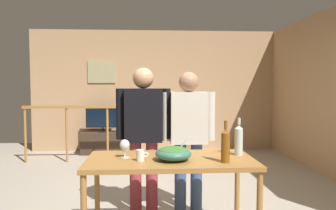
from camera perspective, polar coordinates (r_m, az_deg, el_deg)
ground_plane at (r=4.04m, az=-1.04°, el=-17.39°), size 8.78×8.78×0.00m
back_wall at (r=7.15m, az=-2.25°, el=2.55°), size 5.38×0.10×2.64m
side_wall_right at (r=5.57m, az=27.29°, el=1.87°), size 0.10×5.07×2.64m
framed_picture at (r=7.17m, az=-11.70°, el=5.75°), size 0.59×0.03×0.47m
stair_railing at (r=6.12m, az=-5.76°, el=-3.41°), size 3.11×0.10×1.11m
tv_console at (r=6.97m, az=-11.42°, el=-6.57°), size 0.90×0.40×0.46m
flat_screen_tv at (r=6.87m, az=-11.51°, el=-2.33°), size 0.69×0.12×0.50m
serving_table at (r=2.94m, az=0.42°, el=-10.86°), size 1.50×0.74×0.79m
salad_bowl at (r=2.83m, az=0.96°, el=-8.48°), size 0.32×0.32×0.19m
wine_glass at (r=2.95m, az=-7.68°, el=-7.12°), size 0.09×0.09×0.17m
wine_bottle_amber at (r=2.78m, az=10.16°, el=-7.00°), size 0.08×0.08×0.36m
wine_bottle_clear at (r=3.10m, az=12.43°, el=-5.99°), size 0.08×0.08×0.35m
mug_white at (r=2.83m, az=-4.88°, el=-8.88°), size 0.11×0.07×0.10m
person_standing_left at (r=3.55m, az=-4.37°, el=-4.14°), size 0.60×0.23×1.63m
person_standing_right at (r=3.59m, az=3.66°, el=-4.57°), size 0.59×0.22×1.59m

